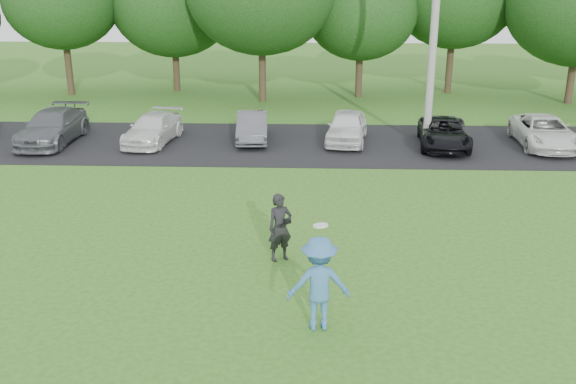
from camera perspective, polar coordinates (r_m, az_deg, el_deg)
name	(u,v)px	position (r m, az deg, el deg)	size (l,w,h in m)	color
ground	(281,313)	(12.81, -0.61, -10.67)	(100.00, 100.00, 0.00)	#2F671D
parking_lot	(297,143)	(24.93, 0.84, 4.34)	(32.00, 6.50, 0.03)	black
utility_pole	(435,22)	(24.23, 12.91, 14.51)	(0.28, 0.28, 9.24)	#979792
frisbee_player	(319,283)	(11.92, 2.76, -8.12)	(1.25, 0.81, 2.16)	teal
camera_bystander	(280,228)	(14.67, -0.71, -3.18)	(0.69, 0.60, 1.60)	black
parked_cars	(312,129)	(24.68, 2.19, 5.59)	(28.20, 4.56, 1.26)	#515358
tree_row	(332,1)	(33.91, 3.97, 16.58)	(42.39, 9.85, 8.64)	#38281C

